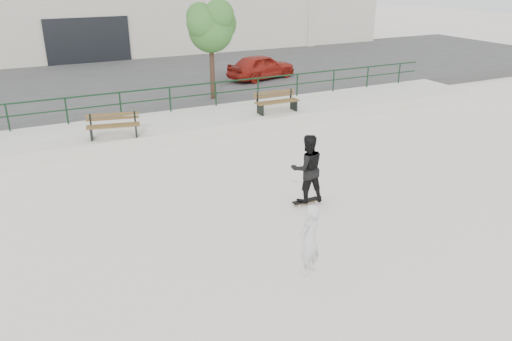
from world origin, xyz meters
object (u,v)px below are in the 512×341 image
standing_skater (307,168)px  seated_skater (309,240)px  tree (211,25)px  skateboard (306,201)px  bench_right (277,102)px  red_car (261,67)px  bench_left (113,126)px

standing_skater → seated_skater: standing_skater is taller
tree → skateboard: size_ratio=5.47×
skateboard → seated_skater: (-1.72, -2.87, 0.72)m
bench_right → skateboard: bench_right is taller
bench_right → red_car: red_car is taller
red_car → standing_skater: 14.09m
bench_left → bench_right: size_ratio=1.00×
skateboard → standing_skater: standing_skater is taller
bench_left → bench_right: 6.61m
standing_skater → seated_skater: size_ratio=1.18×
standing_skater → tree: bearing=-87.7°
red_car → standing_skater: standing_skater is taller
bench_left → bench_right: (6.61, 0.34, 0.01)m
bench_right → seated_skater: seated_skater is taller
bench_left → standing_skater: (3.73, -6.61, 0.12)m
bench_left → tree: 6.90m
tree → standing_skater: size_ratio=2.28×
tree → seated_skater: bearing=-103.6°
tree → bench_left: bearing=-145.1°
skateboard → seated_skater: size_ratio=0.49×
bench_left → red_car: size_ratio=0.49×
red_car → standing_skater: (-5.30, -13.06, -0.12)m
seated_skater → standing_skater: bearing=-144.4°
tree → skateboard: tree is taller
red_car → tree: bearing=112.1°
bench_right → standing_skater: size_ratio=0.99×
bench_right → seated_skater: (-4.60, -9.82, -0.13)m
red_car → skateboard: size_ratio=4.86×
bench_left → tree: tree is taller
tree → bench_right: bearing=-66.2°
tree → seated_skater: (-3.16, -13.09, -2.91)m
bench_right → standing_skater: bearing=-112.0°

